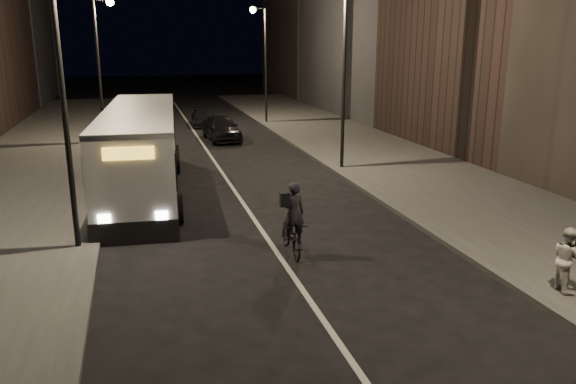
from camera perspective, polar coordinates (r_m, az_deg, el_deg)
ground at (r=14.40m, az=1.13°, el=-9.43°), size 180.00×180.00×0.00m
sidewalk_right at (r=29.81m, az=9.36°, el=3.53°), size 7.00×70.00×0.16m
sidewalk_left at (r=27.64m, az=-24.76°, el=1.40°), size 7.00×70.00×0.16m
streetlight_right_mid at (r=26.17m, az=5.20°, el=13.73°), size 1.20×0.44×8.12m
streetlight_right_far at (r=41.56m, az=-2.65°, el=14.28°), size 1.20×0.44×8.12m
streetlight_left_near at (r=16.66m, az=-21.26°, el=12.00°), size 1.20×0.44×8.12m
streetlight_left_far at (r=34.61m, az=-18.35°, el=13.38°), size 1.20×0.44×8.12m
city_bus at (r=23.25m, az=-14.67°, el=4.39°), size 3.57×12.70×3.38m
cyclist_on_bicycle at (r=16.13m, az=0.41°, el=-3.90°), size 0.68×1.89×2.18m
pedestrian_woman at (r=15.01m, az=26.49°, el=-6.13°), size 0.69×0.84×1.58m
car_near at (r=34.99m, az=-6.79°, el=6.49°), size 2.14×4.67×1.55m
car_mid at (r=35.83m, az=-13.83°, el=6.12°), size 1.82×3.97×1.26m
car_far at (r=41.45m, az=-8.66°, el=7.49°), size 1.90×4.07×1.15m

